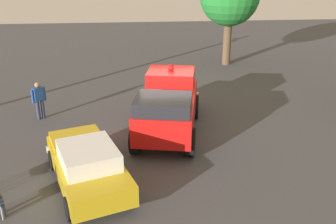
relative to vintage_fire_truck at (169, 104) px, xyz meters
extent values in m
plane|color=#424244|center=(0.43, -0.12, -1.20)|extent=(60.00, 60.00, 0.00)
cylinder|color=black|center=(1.69, 0.67, -0.68)|extent=(1.08, 0.53, 1.04)
cylinder|color=black|center=(1.28, -1.29, -0.68)|extent=(1.08, 0.53, 1.04)
cylinder|color=black|center=(-1.74, 1.39, -0.68)|extent=(1.08, 0.53, 1.04)
cylinder|color=black|center=(-2.15, -0.57, -0.68)|extent=(1.08, 0.53, 1.04)
cube|color=red|center=(-0.23, 0.05, -0.15)|extent=(5.23, 3.06, 1.10)
cube|color=red|center=(2.56, -0.54, -0.28)|extent=(1.24, 1.91, 0.84)
cube|color=red|center=(0.90, -0.19, 0.75)|extent=(2.05, 2.21, 0.76)
cube|color=#232328|center=(-1.75, 0.37, 0.60)|extent=(2.07, 2.27, 0.60)
cube|color=silver|center=(3.00, -0.63, -0.28)|extent=(0.41, 1.43, 0.64)
cube|color=silver|center=(3.10, -0.65, -0.70)|extent=(0.65, 2.23, 0.24)
sphere|color=white|center=(3.16, 0.14, -0.20)|extent=(0.31, 0.31, 0.26)
sphere|color=white|center=(2.84, -1.39, -0.20)|extent=(0.31, 0.31, 0.26)
sphere|color=red|center=(0.90, -0.19, 1.25)|extent=(0.33, 0.33, 0.28)
cylinder|color=black|center=(-2.67, 4.13, -0.86)|extent=(0.73, 0.47, 0.68)
cylinder|color=black|center=(-2.14, 2.58, -0.86)|extent=(0.73, 0.47, 0.68)
cylinder|color=black|center=(-5.42, 3.19, -0.86)|extent=(0.73, 0.47, 0.68)
cylinder|color=black|center=(-4.89, 1.64, -0.86)|extent=(0.73, 0.47, 0.68)
cube|color=gold|center=(-3.78, 2.89, -0.58)|extent=(4.56, 3.06, 0.64)
cube|color=gold|center=(-2.41, 3.35, -0.22)|extent=(1.85, 2.00, 0.20)
cube|color=white|center=(-4.06, 2.79, -0.02)|extent=(2.30, 2.09, 0.56)
cube|color=silver|center=(-1.72, 3.59, -0.80)|extent=(0.76, 1.85, 0.20)
cylinder|color=#B7BABF|center=(-5.29, 5.03, -0.98)|extent=(0.04, 0.04, 0.44)
cylinder|color=#383842|center=(-4.98, 5.14, -0.97)|extent=(0.18, 0.18, 0.45)
cylinder|color=#383842|center=(-5.16, 5.05, -0.97)|extent=(0.18, 0.18, 0.45)
cylinder|color=#2D334C|center=(1.81, 5.59, -0.76)|extent=(0.21, 0.21, 0.88)
cylinder|color=#2D334C|center=(1.94, 5.42, -0.76)|extent=(0.21, 0.21, 0.88)
cube|color=#1E478C|center=(1.88, 5.50, -0.04)|extent=(0.46, 0.49, 0.56)
cylinder|color=#1E478C|center=(1.71, 5.72, -0.10)|extent=(0.14, 0.14, 0.60)
cylinder|color=#1E478C|center=(2.04, 5.29, -0.10)|extent=(0.14, 0.14, 0.60)
sphere|color=#9E704C|center=(1.88, 5.50, 0.36)|extent=(0.32, 0.32, 0.23)
cylinder|color=brown|center=(10.46, -4.99, 0.38)|extent=(0.53, 0.53, 3.15)
camera|label=1|loc=(-13.98, 1.42, 5.28)|focal=40.04mm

